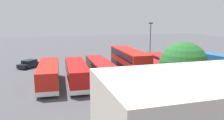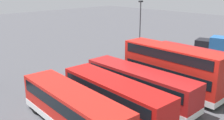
# 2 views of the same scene
# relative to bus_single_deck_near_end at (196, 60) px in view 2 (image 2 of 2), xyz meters

# --- Properties ---
(ground_plane) EXTENTS (140.00, 140.00, 0.00)m
(ground_plane) POSITION_rel_bus_single_deck_near_end_xyz_m (8.83, -9.02, -1.62)
(ground_plane) COLOR #47474C
(bus_single_deck_near_end) EXTENTS (2.88, 11.06, 2.95)m
(bus_single_deck_near_end) POSITION_rel_bus_single_deck_near_end_xyz_m (0.00, 0.00, 0.00)
(bus_single_deck_near_end) COLOR #A51919
(bus_single_deck_near_end) RESTS_ON ground
(bus_single_deck_second) EXTENTS (2.79, 11.44, 2.95)m
(bus_single_deck_second) POSITION_rel_bus_single_deck_near_end_xyz_m (3.65, 0.55, 0.00)
(bus_single_deck_second) COLOR #A51919
(bus_single_deck_second) RESTS_ON ground
(bus_double_decker_third) EXTENTS (2.82, 10.43, 4.55)m
(bus_double_decker_third) POSITION_rel_bus_single_deck_near_end_xyz_m (6.81, 1.05, 0.82)
(bus_double_decker_third) COLOR red
(bus_double_decker_third) RESTS_ON ground
(bus_single_deck_fourth) EXTENTS (2.70, 11.48, 2.95)m
(bus_single_deck_fourth) POSITION_rel_bus_single_deck_near_end_xyz_m (10.64, 0.18, 0.00)
(bus_single_deck_fourth) COLOR #A51919
(bus_single_deck_fourth) RESTS_ON ground
(bus_single_deck_fifth) EXTENTS (3.11, 10.79, 2.95)m
(bus_single_deck_fifth) POSITION_rel_bus_single_deck_near_end_xyz_m (14.18, 0.59, -0.00)
(bus_single_deck_fifth) COLOR #B71411
(bus_single_deck_fifth) RESTS_ON ground
(bus_single_deck_sixth) EXTENTS (3.26, 11.12, 2.95)m
(bus_single_deck_sixth) POSITION_rel_bus_single_deck_near_end_xyz_m (17.82, -0.07, -0.00)
(bus_single_deck_sixth) COLOR red
(bus_single_deck_sixth) RESTS_ON ground
(lamp_post_tall) EXTENTS (0.70, 0.30, 7.99)m
(lamp_post_tall) POSITION_rel_bus_single_deck_near_end_xyz_m (-2.01, -10.42, 3.05)
(lamp_post_tall) COLOR #38383D
(lamp_post_tall) RESTS_ON ground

